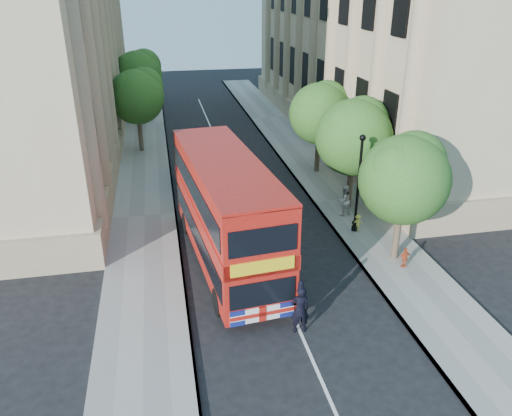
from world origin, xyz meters
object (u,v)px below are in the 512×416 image
box_van (206,162)px  police_constable (300,310)px  lamp_post (358,188)px  woman_pedestrian (344,200)px  double_decker_bus (226,209)px

box_van → police_constable: size_ratio=2.53×
lamp_post → box_van: (-6.81, 8.76, -1.17)m
box_van → woman_pedestrian: (6.89, -6.84, -0.33)m
double_decker_bus → police_constable: (1.91, -5.51, -1.76)m
lamp_post → police_constable: 8.94m
double_decker_bus → woman_pedestrian: (7.03, 3.65, -1.72)m
woman_pedestrian → police_constable: bearing=44.5°
lamp_post → double_decker_bus: bearing=-166.0°
lamp_post → police_constable: size_ratio=2.64×
box_van → woman_pedestrian: bearing=-40.4°
double_decker_bus → police_constable: 6.09m
box_van → police_constable: box_van is taller
box_van → double_decker_bus: bearing=-86.4°
box_van → lamp_post: bearing=-47.8°
box_van → police_constable: 16.10m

